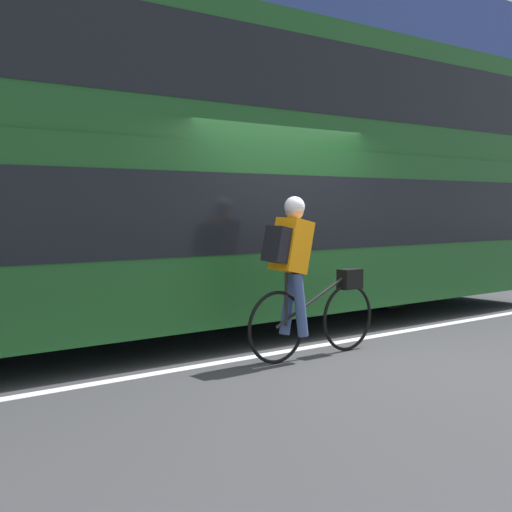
% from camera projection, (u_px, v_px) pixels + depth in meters
% --- Properties ---
extents(ground_plane, '(80.00, 80.00, 0.00)m').
position_uv_depth(ground_plane, '(310.00, 351.00, 7.86)').
color(ground_plane, '#38383A').
extents(road_center_line, '(50.00, 0.14, 0.01)m').
position_uv_depth(road_center_line, '(301.00, 349.00, 7.97)').
color(road_center_line, silver).
rests_on(road_center_line, ground_plane).
extents(sidewalk_curb, '(60.00, 2.10, 0.14)m').
position_uv_depth(sidewalk_curb, '(87.00, 295.00, 12.19)').
color(sidewalk_curb, '#A8A399').
rests_on(sidewalk_curb, ground_plane).
extents(building_facade, '(60.00, 0.30, 7.77)m').
position_uv_depth(building_facade, '(54.00, 79.00, 12.85)').
color(building_facade, '#33478C').
rests_on(building_facade, ground_plane).
extents(bus, '(11.89, 2.56, 3.82)m').
position_uv_depth(bus, '(191.00, 163.00, 8.72)').
color(bus, black).
rests_on(bus, ground_plane).
extents(cyclist_on_bike, '(1.77, 0.32, 1.70)m').
position_uv_depth(cyclist_on_bike, '(301.00, 273.00, 7.37)').
color(cyclist_on_bike, black).
rests_on(cyclist_on_bike, ground_plane).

